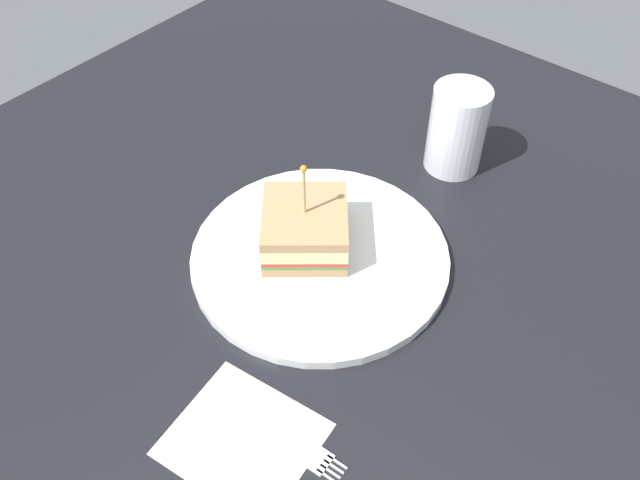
{
  "coord_description": "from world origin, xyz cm",
  "views": [
    {
      "loc": [
        -30.58,
        36.95,
        53.7
      ],
      "look_at": [
        0.0,
        0.0,
        3.12
      ],
      "focal_mm": 38.43,
      "sensor_mm": 36.0,
      "label": 1
    }
  ],
  "objects_px": {
    "napkin": "(243,439)",
    "knife": "(259,479)",
    "plate": "(320,257)",
    "sandwich_half_center": "(302,231)",
    "drink_glass": "(456,133)",
    "fork": "(296,444)"
  },
  "relations": [
    {
      "from": "napkin",
      "to": "knife",
      "type": "xyz_separation_m",
      "value": [
        -0.04,
        0.02,
        0.0
      ]
    },
    {
      "from": "plate",
      "to": "napkin",
      "type": "relative_size",
      "value": 2.25
    },
    {
      "from": "sandwich_half_center",
      "to": "drink_glass",
      "type": "bearing_deg",
      "value": -100.6
    },
    {
      "from": "plate",
      "to": "drink_glass",
      "type": "bearing_deg",
      "value": -95.72
    },
    {
      "from": "drink_glass",
      "to": "fork",
      "type": "relative_size",
      "value": 0.86
    },
    {
      "from": "plate",
      "to": "napkin",
      "type": "distance_m",
      "value": 0.21
    },
    {
      "from": "sandwich_half_center",
      "to": "drink_glass",
      "type": "height_order",
      "value": "sandwich_half_center"
    },
    {
      "from": "napkin",
      "to": "knife",
      "type": "height_order",
      "value": "knife"
    },
    {
      "from": "plate",
      "to": "fork",
      "type": "height_order",
      "value": "plate"
    },
    {
      "from": "plate",
      "to": "sandwich_half_center",
      "type": "relative_size",
      "value": 2.14
    },
    {
      "from": "plate",
      "to": "sandwich_half_center",
      "type": "xyz_separation_m",
      "value": [
        0.02,
        0.0,
        0.03
      ]
    },
    {
      "from": "napkin",
      "to": "sandwich_half_center",
      "type": "bearing_deg",
      "value": -62.74
    },
    {
      "from": "drink_glass",
      "to": "knife",
      "type": "relative_size",
      "value": 0.82
    },
    {
      "from": "napkin",
      "to": "fork",
      "type": "relative_size",
      "value": 0.98
    },
    {
      "from": "plate",
      "to": "drink_glass",
      "type": "distance_m",
      "value": 0.23
    },
    {
      "from": "knife",
      "to": "napkin",
      "type": "bearing_deg",
      "value": -26.35
    },
    {
      "from": "drink_glass",
      "to": "sandwich_half_center",
      "type": "bearing_deg",
      "value": 79.4
    },
    {
      "from": "sandwich_half_center",
      "to": "fork",
      "type": "xyz_separation_m",
      "value": [
        -0.14,
        0.17,
        -0.03
      ]
    },
    {
      "from": "drink_glass",
      "to": "knife",
      "type": "xyz_separation_m",
      "value": [
        -0.09,
        0.44,
        -0.04
      ]
    },
    {
      "from": "fork",
      "to": "drink_glass",
      "type": "bearing_deg",
      "value": -76.41
    },
    {
      "from": "knife",
      "to": "fork",
      "type": "bearing_deg",
      "value": -94.44
    },
    {
      "from": "knife",
      "to": "drink_glass",
      "type": "bearing_deg",
      "value": -78.07
    }
  ]
}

